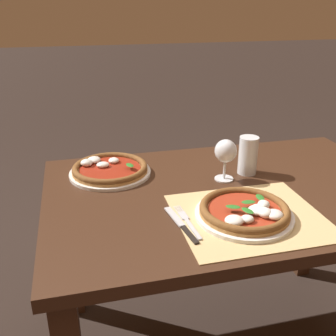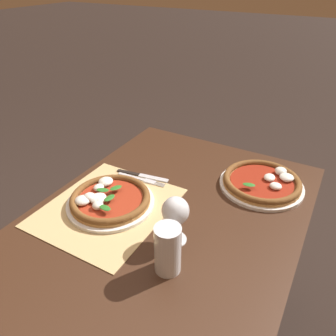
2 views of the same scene
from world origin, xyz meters
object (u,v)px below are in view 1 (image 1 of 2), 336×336
pizza_far (110,169)px  wine_glass (226,153)px  fork (187,221)px  knife (181,224)px  pizza_near (245,211)px  pint_glass (248,156)px

pizza_far → wine_glass: bearing=-20.2°
fork → knife: 0.03m
fork → pizza_near: bearing=-4.4°
pizza_far → knife: (0.16, -0.42, -0.01)m
pint_glass → wine_glass: bearing=-161.7°
pint_glass → knife: pint_glass is taller
pizza_near → pint_glass: 0.35m
pizza_far → pint_glass: (0.51, -0.12, 0.05)m
pizza_far → knife: bearing=-68.9°
wine_glass → knife: bearing=-131.7°
pizza_near → pizza_far: 0.56m
pizza_near → pizza_far: (-0.37, 0.43, -0.00)m
pizza_far → fork: (0.19, -0.41, -0.01)m
pizza_far → fork: size_ratio=1.54×
pint_glass → fork: 0.44m
wine_glass → fork: 0.36m
pizza_far → wine_glass: 0.44m
pizza_far → wine_glass: (0.41, -0.15, 0.09)m
pint_glass → fork: (-0.32, -0.30, -0.06)m
wine_glass → pint_glass: wine_glass is taller
pizza_near → pint_glass: (0.15, 0.31, 0.05)m
pizza_far → pizza_near: bearing=-49.5°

